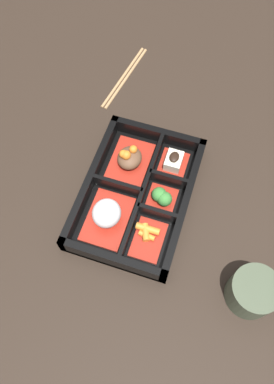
# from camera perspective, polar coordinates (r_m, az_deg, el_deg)

# --- Properties ---
(ground_plane) EXTENTS (3.00, 3.00, 0.00)m
(ground_plane) POSITION_cam_1_polar(r_m,az_deg,el_deg) (0.77, 0.00, -0.84)
(ground_plane) COLOR black
(bento_base) EXTENTS (0.30, 0.21, 0.01)m
(bento_base) POSITION_cam_1_polar(r_m,az_deg,el_deg) (0.76, 0.00, -0.67)
(bento_base) COLOR black
(bento_base) RESTS_ON ground_plane
(bento_rim) EXTENTS (0.30, 0.21, 0.04)m
(bento_rim) POSITION_cam_1_polar(r_m,az_deg,el_deg) (0.75, 0.24, -0.15)
(bento_rim) COLOR black
(bento_rim) RESTS_ON ground_plane
(bowl_rice) EXTENTS (0.12, 0.08, 0.06)m
(bowl_rice) POSITION_cam_1_polar(r_m,az_deg,el_deg) (0.71, -4.62, -3.45)
(bowl_rice) COLOR maroon
(bowl_rice) RESTS_ON bento_base
(bowl_stew) EXTENTS (0.12, 0.08, 0.05)m
(bowl_stew) POSITION_cam_1_polar(r_m,az_deg,el_deg) (0.78, -1.17, 5.08)
(bowl_stew) COLOR maroon
(bowl_stew) RESTS_ON bento_base
(bowl_carrots) EXTENTS (0.08, 0.06, 0.02)m
(bowl_carrots) POSITION_cam_1_polar(r_m,az_deg,el_deg) (0.72, 1.64, -6.73)
(bowl_carrots) COLOR maroon
(bowl_carrots) RESTS_ON bento_base
(bowl_greens) EXTENTS (0.06, 0.06, 0.03)m
(bowl_greens) POSITION_cam_1_polar(r_m,az_deg,el_deg) (0.74, 3.78, -0.94)
(bowl_greens) COLOR maroon
(bowl_greens) RESTS_ON bento_base
(bowl_tofu) EXTENTS (0.07, 0.06, 0.04)m
(bowl_tofu) POSITION_cam_1_polar(r_m,az_deg,el_deg) (0.78, 5.58, 4.58)
(bowl_tofu) COLOR maroon
(bowl_tofu) RESTS_ON bento_base
(tea_cup) EXTENTS (0.09, 0.09, 0.07)m
(tea_cup) POSITION_cam_1_polar(r_m,az_deg,el_deg) (0.70, 17.23, -14.29)
(tea_cup) COLOR #424C38
(tea_cup) RESTS_ON ground_plane
(chopsticks) EXTENTS (0.21, 0.05, 0.01)m
(chopsticks) POSITION_cam_1_polar(r_m,az_deg,el_deg) (0.95, -1.90, 17.20)
(chopsticks) COLOR #A87F51
(chopsticks) RESTS_ON ground_plane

